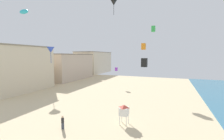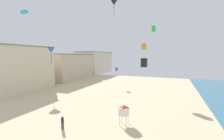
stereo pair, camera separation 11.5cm
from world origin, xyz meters
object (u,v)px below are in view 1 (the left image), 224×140
Objects in this scene: kite_flyer at (63,122)px; kite_blue_delta at (51,50)px; kite_orange_box at (144,47)px; kite_green_box at (153,29)px; kite_purple_box at (116,69)px; kite_black_delta at (114,3)px; kite_cyan_parafoil at (24,12)px; kite_black_box at (144,63)px; lifeguard_stand at (124,110)px.

kite_blue_delta is at bearing -161.20° from kite_flyer.
kite_orange_box is (5.73, 21.53, 10.05)m from kite_flyer.
kite_flyer is at bearing -103.42° from kite_green_box.
kite_purple_box is at bearing 158.83° from kite_flyer.
kite_black_delta is 3.22× the size of kite_purple_box.
kite_purple_box is at bearing 149.77° from kite_orange_box.
kite_orange_box reaches higher than kite_flyer.
kite_cyan_parafoil reaches higher than kite_green_box.
kite_green_box is (-2.05, 25.55, 8.08)m from kite_black_box.
kite_orange_box reaches higher than kite_purple_box.
kite_black_box is at bearing -85.40° from kite_green_box.
lifeguard_stand reaches higher than kite_flyer.
lifeguard_stand is 1.73× the size of kite_orange_box.
kite_green_box is 0.39× the size of kite_blue_delta.
kite_cyan_parafoil reaches higher than kite_black_box.
kite_orange_box is 0.96× the size of kite_green_box.
kite_orange_box is at bearing -99.12° from kite_green_box.
kite_purple_box is 0.25× the size of kite_blue_delta.
kite_purple_box is at bearing 117.06° from kite_black_box.
kite_blue_delta is at bearing -170.03° from kite_black_delta.
kite_cyan_parafoil is (-24.00, 4.31, 9.31)m from kite_black_box.
kite_blue_delta is at bearing 154.90° from kite_black_box.
kite_blue_delta is at bearing 160.76° from lifeguard_stand.
kite_cyan_parafoil reaches higher than kite_purple_box.
kite_black_box is 27.02m from kite_blue_delta.
kite_blue_delta is (-21.84, 10.94, 8.42)m from lifeguard_stand.
kite_black_delta is at bearing -73.82° from kite_purple_box.
kite_green_box is at bearing 94.60° from kite_black_box.
kite_purple_box is 17.87m from kite_blue_delta.
kite_orange_box is 9.21m from kite_green_box.
lifeguard_stand is at bearing -91.13° from kite_green_box.
kite_flyer is 11.99m from kite_black_box.
kite_green_box is at bearing 80.88° from kite_orange_box.
kite_green_box is at bearing 44.06° from kite_cyan_parafoil.
kite_cyan_parafoil reaches higher than lifeguard_stand.
kite_flyer is 23.40m from kite_blue_delta.
kite_flyer is 33.54m from kite_green_box.
kite_black_delta reaches higher than kite_cyan_parafoil.
kite_black_delta is at bearing 123.23° from lifeguard_stand.
kite_black_delta reaches higher than kite_flyer.
kite_purple_box is (-9.16, 22.44, 3.27)m from lifeguard_stand.
lifeguard_stand is 1.67× the size of kite_green_box.
kite_black_box is 18.53m from kite_orange_box.
lifeguard_stand is at bearing -67.80° from kite_purple_box.
kite_green_box is at bearing 58.23° from kite_black_delta.
kite_flyer is 23.58m from kite_cyan_parafoil.
kite_flyer is 24.44m from kite_orange_box.
kite_purple_box is at bearing 119.58° from lifeguard_stand.
lifeguard_stand is at bearing -26.62° from kite_blue_delta.
kite_purple_box is (-2.56, 8.81, -15.10)m from kite_black_delta.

